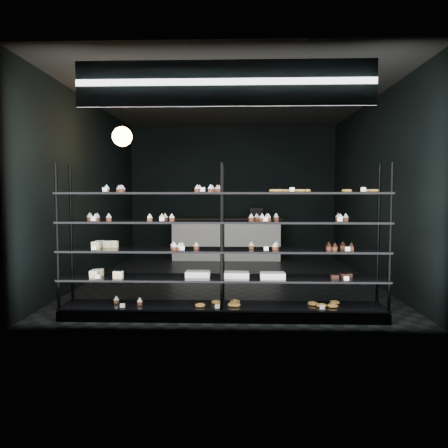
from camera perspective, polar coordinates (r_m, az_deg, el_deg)
The scene contains 5 objects.
room at distance 7.79m, azimuth 0.79°, elevation 4.34°, with size 5.01×6.01×3.20m.
display_shelf at distance 5.42m, azimuth -0.53°, elevation -5.74°, with size 4.00×0.50×1.91m.
signage at distance 5.02m, azimuth 0.13°, elevation 17.89°, with size 3.30×0.05×0.50m.
pendant_lamp at distance 7.20m, azimuth -13.16°, elevation 11.07°, with size 0.31×0.31×0.89m.
service_counter at distance 10.35m, azimuth 0.37°, elevation -1.87°, with size 2.61×0.65×1.23m.
Camera 1 is at (0.15, -7.79, 1.53)m, focal length 35.00 mm.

